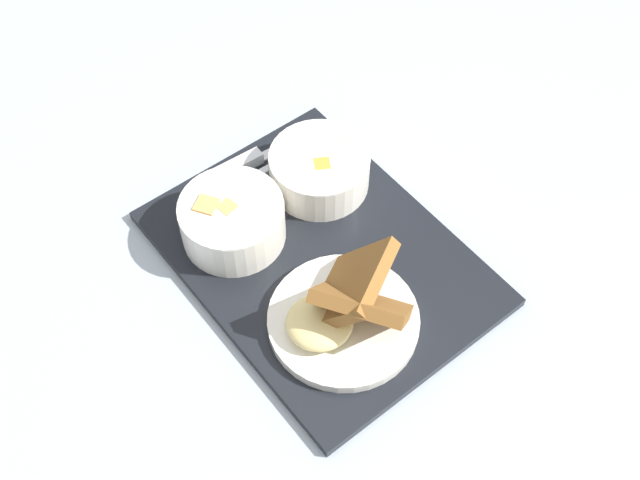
{
  "coord_description": "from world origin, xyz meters",
  "views": [
    {
      "loc": [
        0.41,
        -0.35,
        0.8
      ],
      "look_at": [
        0.0,
        0.0,
        0.04
      ],
      "focal_mm": 45.0,
      "sensor_mm": 36.0,
      "label": 1
    }
  ],
  "objects_px": {
    "bowl_salad": "(319,168)",
    "bowl_soup": "(232,219)",
    "plate_main": "(344,311)",
    "spoon": "(274,166)",
    "knife": "(246,163)"
  },
  "relations": [
    {
      "from": "knife",
      "to": "spoon",
      "type": "bearing_deg",
      "value": -42.21
    },
    {
      "from": "bowl_soup",
      "to": "spoon",
      "type": "distance_m",
      "value": 0.12
    },
    {
      "from": "knife",
      "to": "spoon",
      "type": "height_order",
      "value": "knife"
    },
    {
      "from": "bowl_salad",
      "to": "bowl_soup",
      "type": "height_order",
      "value": "bowl_soup"
    },
    {
      "from": "plate_main",
      "to": "knife",
      "type": "xyz_separation_m",
      "value": [
        -0.25,
        0.06,
        -0.02
      ]
    },
    {
      "from": "bowl_salad",
      "to": "spoon",
      "type": "xyz_separation_m",
      "value": [
        -0.06,
        -0.03,
        -0.02
      ]
    },
    {
      "from": "bowl_salad",
      "to": "bowl_soup",
      "type": "relative_size",
      "value": 1.0
    },
    {
      "from": "spoon",
      "to": "knife",
      "type": "bearing_deg",
      "value": 135.92
    },
    {
      "from": "plate_main",
      "to": "knife",
      "type": "bearing_deg",
      "value": 167.36
    },
    {
      "from": "knife",
      "to": "spoon",
      "type": "relative_size",
      "value": 1.14
    },
    {
      "from": "plate_main",
      "to": "spoon",
      "type": "xyz_separation_m",
      "value": [
        -0.23,
        0.08,
        -0.02
      ]
    },
    {
      "from": "plate_main",
      "to": "spoon",
      "type": "relative_size",
      "value": 1.02
    },
    {
      "from": "plate_main",
      "to": "spoon",
      "type": "bearing_deg",
      "value": 160.35
    },
    {
      "from": "bowl_soup",
      "to": "knife",
      "type": "bearing_deg",
      "value": 135.11
    },
    {
      "from": "bowl_salad",
      "to": "bowl_soup",
      "type": "bearing_deg",
      "value": -91.99
    }
  ]
}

